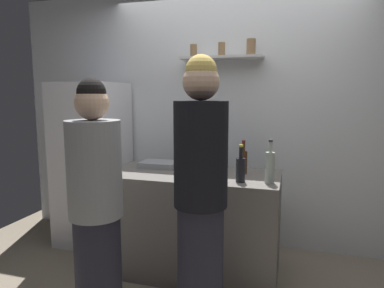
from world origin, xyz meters
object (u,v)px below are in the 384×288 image
baking_pan (159,164)px  utensil_holder (182,171)px  person_grey_hoodie (96,210)px  water_bottle_plastic (115,164)px  wine_bottle_amber_glass (243,161)px  person_blonde (201,198)px  wine_bottle_dark_glass (241,169)px  wine_bottle_green_glass (196,161)px  wine_bottle_pale_glass (270,166)px  refrigerator (93,163)px

baking_pan → utensil_holder: size_ratio=1.54×
person_grey_hoodie → water_bottle_plastic: bearing=-29.8°
wine_bottle_amber_glass → water_bottle_plastic: (-1.01, -0.33, -0.01)m
baking_pan → person_blonde: (0.63, -0.86, -0.01)m
wine_bottle_amber_glass → wine_bottle_dark_glass: size_ratio=0.99×
water_bottle_plastic → utensil_holder: bearing=7.1°
baking_pan → water_bottle_plastic: bearing=-120.0°
wine_bottle_green_glass → wine_bottle_pale_glass: bearing=-12.2°
baking_pan → wine_bottle_amber_glass: bearing=-4.8°
person_blonde → baking_pan: bearing=52.5°
wine_bottle_amber_glass → water_bottle_plastic: size_ratio=1.34×
water_bottle_plastic → person_blonde: (0.86, -0.46, -0.08)m
utensil_holder → person_blonde: size_ratio=0.12×
baking_pan → wine_bottle_green_glass: size_ratio=1.16×
utensil_holder → wine_bottle_dark_glass: (0.47, -0.02, 0.05)m
baking_pan → person_grey_hoodie: size_ratio=0.21×
refrigerator → utensil_holder: size_ratio=7.51×
wine_bottle_pale_glass → person_grey_hoodie: size_ratio=0.20×
refrigerator → wine_bottle_pale_glass: 1.91m
wine_bottle_amber_glass → person_grey_hoodie: size_ratio=0.17×
wine_bottle_amber_glass → wine_bottle_pale_glass: size_ratio=0.86×
utensil_holder → wine_bottle_green_glass: wine_bottle_green_glass is taller
refrigerator → water_bottle_plastic: refrigerator is taller
person_blonde → wine_bottle_pale_glass: bearing=-19.6°
utensil_holder → baking_pan: bearing=135.4°
utensil_holder → wine_bottle_pale_glass: 0.69m
baking_pan → wine_bottle_green_glass: (0.40, -0.18, 0.09)m
wine_bottle_amber_glass → person_grey_hoodie: 1.28m
refrigerator → wine_bottle_green_glass: bearing=-16.7°
wine_bottle_amber_glass → person_blonde: (-0.16, -0.79, -0.10)m
wine_bottle_green_glass → person_blonde: size_ratio=0.16×
wine_bottle_dark_glass → person_blonde: (-0.18, -0.51, -0.09)m
person_grey_hoodie → wine_bottle_green_glass: bearing=-73.7°
wine_bottle_dark_glass → wine_bottle_amber_glass: bearing=93.9°
refrigerator → person_blonde: 1.78m
person_blonde → wine_bottle_dark_glass: bearing=-3.0°
utensil_holder → wine_bottle_green_glass: bearing=63.5°
refrigerator → person_blonde: (1.45, -1.04, 0.06)m
wine_bottle_dark_glass → refrigerator: bearing=161.8°
water_bottle_plastic → baking_pan: bearing=60.0°
refrigerator → water_bottle_plastic: bearing=-44.7°
person_blonde → wine_bottle_amber_glass: bearing=4.9°
utensil_holder → person_blonde: person_blonde is taller
wine_bottle_dark_glass → wine_bottle_pale_glass: (0.21, 0.03, 0.02)m
wine_bottle_green_glass → water_bottle_plastic: size_ratio=1.37×
water_bottle_plastic → wine_bottle_dark_glass: bearing=2.8°
person_grey_hoodie → wine_bottle_pale_glass: bearing=-102.6°
utensil_holder → person_grey_hoodie: person_grey_hoodie is taller
baking_pan → wine_bottle_green_glass: wine_bottle_green_glass is taller
wine_bottle_amber_glass → refrigerator: bearing=171.0°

